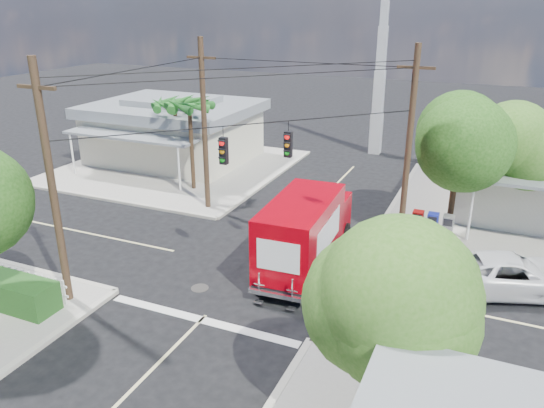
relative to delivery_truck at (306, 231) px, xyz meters
The scene contains 16 objects.
ground 2.75m from the delivery_truck, 151.73° to the right, with size 120.00×120.00×0.00m, color black.
sidewalk_ne 13.37m from the delivery_truck, 47.75° to the left, with size 14.12×14.12×0.14m.
sidewalk_nw 16.24m from the delivery_truck, 142.54° to the left, with size 14.12×14.12×0.14m.
road_markings 3.58m from the delivery_truck, 127.73° to the right, with size 32.00×32.00×0.01m.
building_nw 18.04m from the delivery_truck, 140.71° to the left, with size 10.80×10.20×4.30m.
radio_tower 19.43m from the delivery_truck, 94.38° to the left, with size 0.80×0.80×17.00m.
tree_ne_front 8.37m from the delivery_truck, 47.35° to the left, with size 4.21×4.14×6.66m.
tree_ne_back 11.44m from the delivery_truck, 45.18° to the left, with size 3.77×3.66×5.82m.
tree_se 10.01m from the delivery_truck, 58.62° to the right, with size 3.67×3.54×5.62m.
palm_nw_front 11.94m from the delivery_truck, 145.68° to the left, with size 3.01×3.08×5.59m.
palm_nw_back 14.27m from the delivery_truck, 145.23° to the left, with size 3.01×3.08×5.19m.
utility_poles 4.70m from the delivery_truck, behind, with size 12.00×10.68×9.00m.
picket_fence 11.84m from the delivery_truck, 145.71° to the right, with size 5.94×0.06×1.00m.
vending_boxes 6.94m from the delivery_truck, 48.55° to the left, with size 1.90×0.50×1.10m.
delivery_truck is the anchor object (origin of this frame).
parked_car 8.12m from the delivery_truck, ahead, with size 2.53×5.49×1.53m, color silver.
Camera 1 is at (8.74, -18.07, 10.63)m, focal length 35.00 mm.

